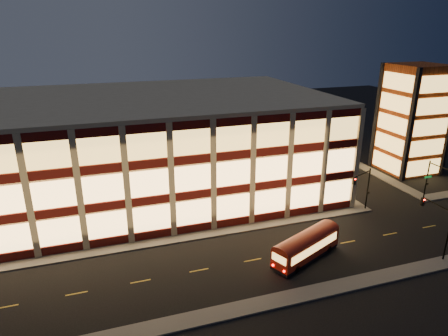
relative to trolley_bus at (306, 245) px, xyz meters
name	(u,v)px	position (x,y,z in m)	size (l,w,h in m)	color
ground	(202,239)	(-9.56, 7.48, -1.70)	(200.00, 200.00, 0.00)	black
sidewalk_office_south	(176,239)	(-12.56, 8.48, -1.62)	(54.00, 2.00, 0.15)	#514F4C
sidewalk_office_east	(304,171)	(13.44, 24.48, -1.62)	(2.00, 30.00, 0.15)	#514F4C
sidewalk_tower_west	(357,164)	(24.44, 24.48, -1.62)	(2.00, 30.00, 0.15)	#514F4C
sidewalk_near	(241,309)	(-9.56, -5.52, -1.62)	(100.00, 2.00, 0.15)	#514F4C
office_building	(152,144)	(-12.48, 24.40, 5.55)	(50.45, 30.45, 14.50)	tan
stair_tower	(412,119)	(30.39, 19.44, 7.29)	(8.60, 8.60, 18.00)	#8C3814
traffic_signal_far	(363,184)	(12.65, 7.72, 2.42)	(3.79, 1.87, 6.00)	black
traffic_signal_right	(436,177)	(23.94, 6.86, 2.41)	(1.20, 4.37, 6.00)	black
traffic_signal_near	(439,220)	(13.94, -3.55, 2.43)	(0.32, 4.45, 6.00)	black
trolley_bus	(306,245)	(0.00, 0.00, 0.00)	(9.17, 5.76, 3.06)	#981708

